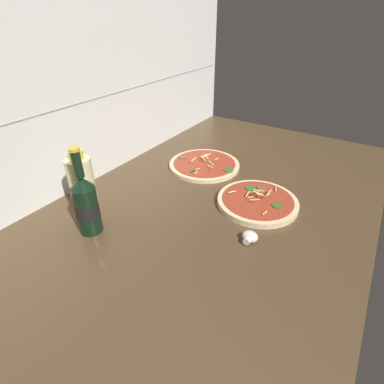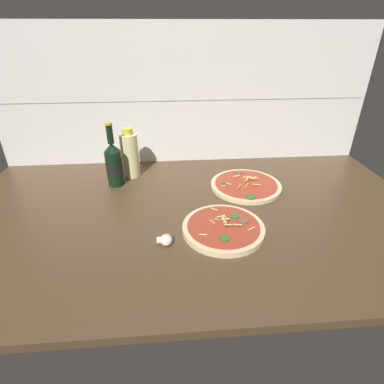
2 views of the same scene
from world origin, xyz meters
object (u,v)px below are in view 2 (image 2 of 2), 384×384
pizza_far (246,185)px  beer_bottle (114,164)px  mushroom_left (165,240)px  pizza_near (223,228)px  oil_bottle (130,155)px

pizza_far → beer_bottle: 51.77cm
mushroom_left → beer_bottle: bearing=116.2°
mushroom_left → pizza_near: bearing=15.4°
beer_bottle → mushroom_left: size_ratio=5.53×
beer_bottle → mushroom_left: (19.30, -39.16, -7.42)cm
pizza_far → mushroom_left: size_ratio=6.05×
beer_bottle → mushroom_left: beer_bottle is taller
pizza_far → mushroom_left: (-31.39, -32.42, 0.65)cm
pizza_near → mushroom_left: size_ratio=5.60×
pizza_far → oil_bottle: bearing=162.4°
beer_bottle → oil_bottle: (5.40, 7.62, 0.44)cm
pizza_near → oil_bottle: 53.15cm
pizza_near → pizza_far: size_ratio=0.93×
oil_bottle → pizza_far: bearing=-17.6°
pizza_far → mushroom_left: 45.13cm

